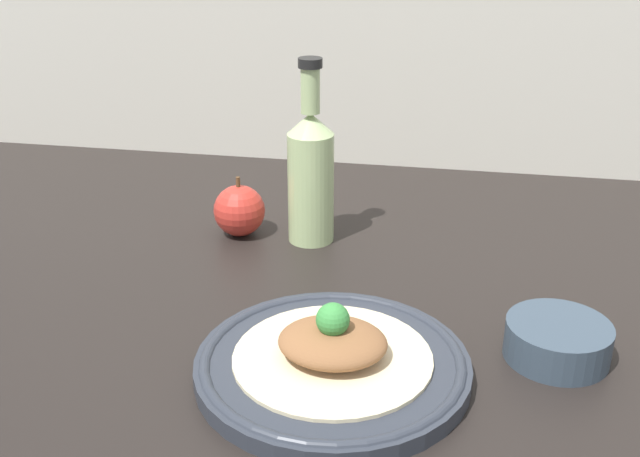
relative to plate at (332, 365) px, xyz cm
name	(u,v)px	position (x,y,z in cm)	size (l,w,h in cm)	color
ground_plane	(318,327)	(-3.60, 11.61, -3.14)	(180.00, 110.00, 4.00)	black
plate	(332,365)	(0.00, 0.00, 0.00)	(27.20, 27.20, 2.14)	#2D333D
plated_food	(333,345)	(0.00, 0.00, 2.23)	(19.68, 19.68, 6.14)	beige
cider_bottle	(311,173)	(-8.26, 30.92, 8.60)	(6.21, 6.21, 24.88)	#B7D18E
apple	(239,211)	(-18.33, 30.77, 2.43)	(7.12, 7.12, 8.48)	red
dipping_bowl	(557,341)	(22.01, 7.20, 0.82)	(10.66, 10.66, 3.91)	#384756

